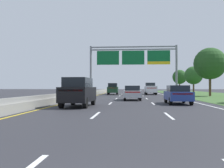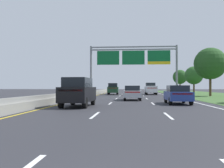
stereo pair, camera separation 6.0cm
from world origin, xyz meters
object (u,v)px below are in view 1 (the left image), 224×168
(car_black_left_lane_suv, at_px, (79,92))
(roadside_tree_distant, at_px, (180,77))
(car_silver_centre_lane_sedan, at_px, (132,93))
(roadside_tree_far, at_px, (194,75))
(car_blue_right_lane_sedan, at_px, (178,94))
(roadside_tree_mid, at_px, (210,64))
(car_navy_centre_lane_sedan, at_px, (131,89))
(pickup_truck_white, at_px, (150,89))
(car_darkgreen_left_lane_suv, at_px, (113,89))
(overhead_sign_gantry, at_px, (133,60))

(car_black_left_lane_suv, distance_m, roadside_tree_distant, 55.05)
(car_silver_centre_lane_sedan, bearing_deg, car_black_left_lane_suv, 155.35)
(roadside_tree_far, bearing_deg, car_blue_right_lane_sedan, -105.81)
(car_black_left_lane_suv, distance_m, roadside_tree_mid, 26.73)
(car_blue_right_lane_sedan, relative_size, car_black_left_lane_suv, 0.93)
(car_blue_right_lane_sedan, bearing_deg, car_black_left_lane_suv, 114.09)
(car_navy_centre_lane_sedan, distance_m, roadside_tree_mid, 27.57)
(car_silver_centre_lane_sedan, distance_m, roadside_tree_distant, 45.20)
(roadside_tree_mid, height_order, roadside_tree_far, roadside_tree_mid)
(car_blue_right_lane_sedan, height_order, roadside_tree_distant, roadside_tree_distant)
(pickup_truck_white, relative_size, roadside_tree_far, 0.91)
(car_black_left_lane_suv, xyz_separation_m, car_darkgreen_left_lane_suv, (0.45, 28.37, 0.00))
(pickup_truck_white, distance_m, car_navy_centre_lane_sedan, 17.48)
(pickup_truck_white, height_order, car_black_left_lane_suv, pickup_truck_white)
(roadside_tree_distant, bearing_deg, car_darkgreen_left_lane_suv, -125.26)
(car_navy_centre_lane_sedan, height_order, roadside_tree_distant, roadside_tree_distant)
(roadside_tree_mid, bearing_deg, car_darkgreen_left_lane_suv, 154.86)
(car_black_left_lane_suv, bearing_deg, roadside_tree_mid, -36.22)
(overhead_sign_gantry, relative_size, car_darkgreen_left_lane_suv, 3.18)
(pickup_truck_white, relative_size, car_blue_right_lane_sedan, 1.23)
(overhead_sign_gantry, height_order, roadside_tree_far, overhead_sign_gantry)
(overhead_sign_gantry, bearing_deg, car_navy_centre_lane_sedan, 90.98)
(car_silver_centre_lane_sedan, relative_size, roadside_tree_distant, 0.72)
(overhead_sign_gantry, xyz_separation_m, car_silver_centre_lane_sedan, (-0.23, -15.60, -5.27))
(overhead_sign_gantry, height_order, roadside_tree_mid, overhead_sign_gantry)
(overhead_sign_gantry, distance_m, roadside_tree_mid, 12.33)
(car_navy_centre_lane_sedan, bearing_deg, car_silver_centre_lane_sedan, -178.28)
(car_blue_right_lane_sedan, height_order, car_darkgreen_left_lane_suv, car_darkgreen_left_lane_suv)
(overhead_sign_gantry, bearing_deg, roadside_tree_far, 44.73)
(roadside_tree_mid, bearing_deg, overhead_sign_gantry, 162.88)
(car_navy_centre_lane_sedan, relative_size, roadside_tree_distant, 0.72)
(car_navy_centre_lane_sedan, xyz_separation_m, car_silver_centre_lane_sedan, (0.12, -36.40, 0.00))
(car_navy_centre_lane_sedan, xyz_separation_m, car_black_left_lane_suv, (-3.85, -45.52, 0.28))
(pickup_truck_white, bearing_deg, overhead_sign_gantry, 138.50)
(car_silver_centre_lane_sedan, relative_size, roadside_tree_mid, 0.59)
(roadside_tree_mid, bearing_deg, roadside_tree_far, 84.39)
(roadside_tree_mid, bearing_deg, car_navy_centre_lane_sedan, 116.34)
(roadside_tree_distant, bearing_deg, car_black_left_lane_suv, -108.33)
(roadside_tree_mid, xyz_separation_m, roadside_tree_distant, (1.35, 31.08, -0.85))
(car_blue_right_lane_sedan, distance_m, car_darkgreen_left_lane_suv, 26.03)
(car_black_left_lane_suv, height_order, roadside_tree_mid, roadside_tree_mid)
(car_navy_centre_lane_sedan, bearing_deg, roadside_tree_distant, -62.09)
(pickup_truck_white, xyz_separation_m, car_darkgreen_left_lane_suv, (-6.98, -0.03, 0.02))
(overhead_sign_gantry, relative_size, car_black_left_lane_suv, 3.19)
(car_silver_centre_lane_sedan, relative_size, car_black_left_lane_suv, 0.94)
(overhead_sign_gantry, relative_size, roadside_tree_distant, 2.45)
(overhead_sign_gantry, distance_m, roadside_tree_far, 18.97)
(pickup_truck_white, relative_size, roadside_tree_distant, 0.88)
(car_navy_centre_lane_sedan, height_order, car_black_left_lane_suv, car_black_left_lane_suv)
(pickup_truck_white, distance_m, car_blue_right_lane_sedan, 25.00)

